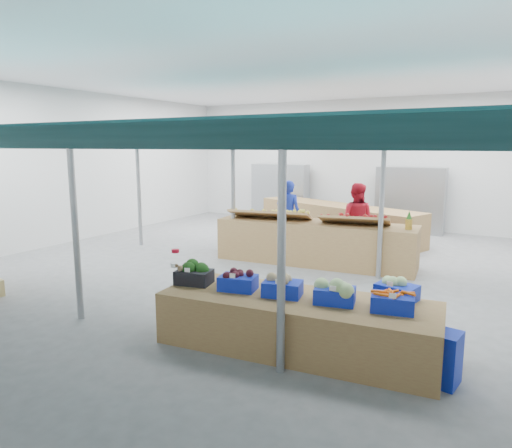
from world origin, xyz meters
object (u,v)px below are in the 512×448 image
object	(u,v)px
veg_counter	(296,323)
crate_stack	(435,356)
fruit_counter	(315,243)
vendor_right	(356,220)
vendor_left	(288,215)

from	to	relation	value
veg_counter	crate_stack	size ratio (longest dim) A/B	5.89
veg_counter	fruit_counter	world-z (taller)	fruit_counter
vendor_right	vendor_left	bearing A→B (deg)	-5.38
vendor_left	vendor_right	world-z (taller)	same
crate_stack	vendor_right	distance (m)	6.05
vendor_left	fruit_counter	bearing A→B (deg)	132.11
crate_stack	vendor_left	size ratio (longest dim) A/B	0.34
crate_stack	fruit_counter	bearing A→B (deg)	126.97
crate_stack	vendor_right	xyz separation A→B (m)	(-2.64, 5.41, 0.59)
vendor_left	crate_stack	bearing A→B (deg)	124.02
crate_stack	vendor_right	bearing A→B (deg)	116.04
veg_counter	fruit_counter	xyz separation A→B (m)	(-1.50, 4.30, 0.13)
vendor_right	fruit_counter	bearing A→B (deg)	56.01
veg_counter	fruit_counter	size ratio (longest dim) A/B	0.81
veg_counter	vendor_right	world-z (taller)	vendor_right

